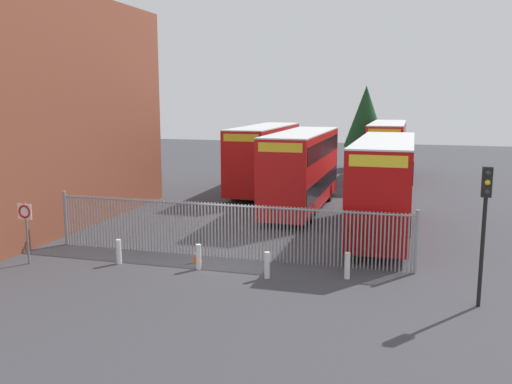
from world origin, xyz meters
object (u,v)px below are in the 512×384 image
at_px(bollard_near_right, 267,265).
at_px(traffic_cone_by_gate, 197,255).
at_px(bollard_center_front, 199,257).
at_px(double_decker_bus_near_gate, 384,182).
at_px(traffic_light_kerbside, 485,211).
at_px(double_decker_bus_behind_fence_left, 302,167).
at_px(speed_limit_sign_post, 25,219).
at_px(bollard_far_right, 347,266).
at_px(double_decker_bus_behind_fence_right, 265,156).
at_px(bollard_near_left, 119,252).
at_px(double_decker_bus_far_back, 387,149).

xyz_separation_m(bollard_near_right, traffic_cone_by_gate, (-3.10, 1.10, -0.19)).
distance_m(bollard_center_front, bollard_near_right, 2.72).
xyz_separation_m(double_decker_bus_near_gate, traffic_light_kerbside, (3.34, -8.67, 0.56)).
bearing_deg(double_decker_bus_behind_fence_left, speed_limit_sign_post, -121.34).
bearing_deg(bollard_far_right, bollard_center_front, -175.48).
distance_m(double_decker_bus_behind_fence_right, bollard_far_right, 18.81).
bearing_deg(bollard_near_left, double_decker_bus_far_back, 70.95).
distance_m(bollard_near_left, bollard_near_right, 5.91).
xyz_separation_m(double_decker_bus_near_gate, bollard_far_right, (-0.82, -7.12, -1.95)).
bearing_deg(double_decker_bus_behind_fence_left, traffic_light_kerbside, -58.31).
distance_m(double_decker_bus_near_gate, speed_limit_sign_post, 15.49).
relative_size(double_decker_bus_behind_fence_left, bollard_center_front, 11.38).
bearing_deg(double_decker_bus_far_back, traffic_cone_by_gate, -103.74).
bearing_deg(traffic_light_kerbside, traffic_cone_by_gate, 169.09).
xyz_separation_m(double_decker_bus_behind_fence_right, traffic_light_kerbside, (11.76, -18.64, 0.56)).
relative_size(double_decker_bus_near_gate, double_decker_bus_far_back, 1.00).
bearing_deg(traffic_cone_by_gate, bollard_center_front, -63.81).
xyz_separation_m(double_decker_bus_behind_fence_right, bollard_far_right, (7.59, -17.10, -1.95)).
relative_size(bollard_far_right, traffic_cone_by_gate, 1.61).
bearing_deg(bollard_near_left, double_decker_bus_behind_fence_left, 68.95).
height_order(bollard_center_front, traffic_light_kerbside, traffic_light_kerbside).
xyz_separation_m(double_decker_bus_behind_fence_right, speed_limit_sign_post, (-4.37, -18.70, -0.65)).
height_order(double_decker_bus_near_gate, bollard_near_left, double_decker_bus_near_gate).
height_order(double_decker_bus_behind_fence_left, traffic_cone_by_gate, double_decker_bus_behind_fence_left).
height_order(double_decker_bus_behind_fence_right, bollard_center_front, double_decker_bus_behind_fence_right).
bearing_deg(bollard_far_right, bollard_near_right, -165.26).
xyz_separation_m(double_decker_bus_near_gate, bollard_near_right, (-3.55, -7.84, -1.95)).
xyz_separation_m(double_decker_bus_behind_fence_right, bollard_center_front, (2.16, -17.53, -1.95)).
distance_m(double_decker_bus_behind_fence_right, bollard_near_left, 17.86).
bearing_deg(bollard_center_front, double_decker_bus_far_back, 77.54).
xyz_separation_m(bollard_near_left, bollard_near_right, (5.90, -0.09, 0.00)).
relative_size(double_decker_bus_near_gate, double_decker_bus_behind_fence_right, 1.00).
bearing_deg(traffic_light_kerbside, double_decker_bus_behind_fence_left, 121.69).
bearing_deg(bollard_near_right, double_decker_bus_behind_fence_right, 105.28).
bearing_deg(bollard_center_front, bollard_near_right, -6.07).
bearing_deg(speed_limit_sign_post, double_decker_bus_near_gate, 34.32).
relative_size(double_decker_bus_near_gate, bollard_near_right, 11.38).
bearing_deg(double_decker_bus_near_gate, bollard_far_right, -96.60).
height_order(bollard_near_right, traffic_cone_by_gate, bollard_near_right).
xyz_separation_m(bollard_near_right, speed_limit_sign_post, (-9.24, -0.89, 1.30)).
relative_size(bollard_center_front, bollard_far_right, 1.00).
relative_size(double_decker_bus_behind_fence_left, bollard_near_left, 11.38).
bearing_deg(double_decker_bus_behind_fence_left, traffic_cone_by_gate, -99.60).
distance_m(double_decker_bus_behind_fence_left, bollard_far_right, 12.38).
bearing_deg(traffic_cone_by_gate, bollard_far_right, -3.72).
xyz_separation_m(double_decker_bus_behind_fence_right, traffic_cone_by_gate, (1.77, -16.72, -2.13)).
bearing_deg(bollard_far_right, double_decker_bus_near_gate, 83.40).
height_order(bollard_center_front, bollard_far_right, same).
bearing_deg(traffic_light_kerbside, bollard_center_front, 173.36).
bearing_deg(double_decker_bus_behind_fence_left, bollard_center_front, -97.10).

